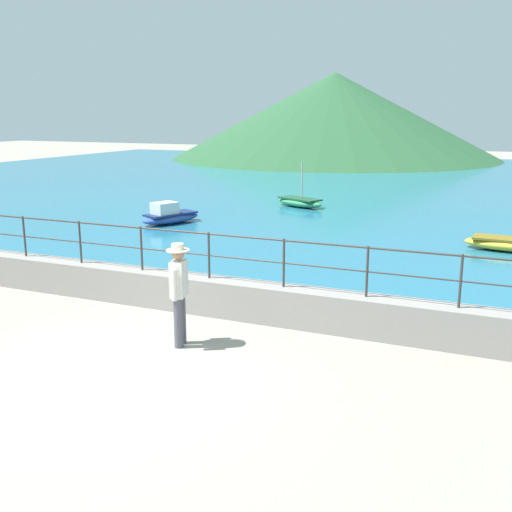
{
  "coord_description": "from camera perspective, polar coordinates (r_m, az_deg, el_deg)",
  "views": [
    {
      "loc": [
        5.27,
        -6.72,
        3.8
      ],
      "look_at": [
        0.77,
        3.7,
        1.1
      ],
      "focal_mm": 42.19,
      "sensor_mm": 36.0,
      "label": 1
    }
  ],
  "objects": [
    {
      "name": "hill_main",
      "position": [
        52.66,
        7.43,
        13.03
      ],
      "size": [
        27.73,
        27.73,
        7.14
      ],
      "primitive_type": "cone",
      "color": "#285633",
      "rests_on": "ground"
    },
    {
      "name": "promenade_wall",
      "position": [
        11.75,
        -4.41,
        -3.73
      ],
      "size": [
        20.0,
        0.56,
        0.7
      ],
      "primitive_type": "cube",
      "color": "gray",
      "rests_on": "ground"
    },
    {
      "name": "railing",
      "position": [
        11.51,
        -4.5,
        0.86
      ],
      "size": [
        18.44,
        0.04,
        0.9
      ],
      "color": "#383330",
      "rests_on": "promenade_wall"
    },
    {
      "name": "boat_0",
      "position": [
        18.17,
        22.74,
        1.08
      ],
      "size": [
        2.35,
        1.05,
        0.36
      ],
      "color": "gold",
      "rests_on": "lake_water"
    },
    {
      "name": "hill_secondary",
      "position": [
        48.87,
        6.7,
        11.71
      ],
      "size": [
        12.75,
        12.75,
        4.89
      ],
      "primitive_type": "cone",
      "color": "#285633",
      "rests_on": "ground"
    },
    {
      "name": "boat_1",
      "position": [
        21.17,
        -8.19,
        3.8
      ],
      "size": [
        1.7,
        2.47,
        0.76
      ],
      "color": "#2D4C9E",
      "rests_on": "lake_water"
    },
    {
      "name": "lake_water",
      "position": [
        33.2,
        14.16,
        6.46
      ],
      "size": [
        64.0,
        44.32,
        0.06
      ],
      "primitive_type": "cube",
      "color": "#236B89",
      "rests_on": "ground"
    },
    {
      "name": "person_walking",
      "position": [
        9.98,
        -7.32,
        -3.16
      ],
      "size": [
        0.38,
        0.56,
        1.75
      ],
      "color": "#4C4C56",
      "rests_on": "ground"
    },
    {
      "name": "ground_plane",
      "position": [
        9.35,
        -13.68,
        -11.01
      ],
      "size": [
        120.0,
        120.0,
        0.0
      ],
      "primitive_type": "plane",
      "color": "gray"
    },
    {
      "name": "boat_3",
      "position": [
        24.82,
        4.18,
        5.15
      ],
      "size": [
        2.46,
        1.79,
        1.83
      ],
      "color": "#338C59",
      "rests_on": "lake_water"
    }
  ]
}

